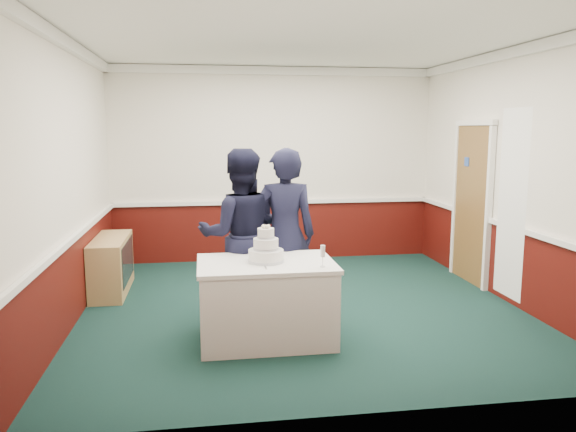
{
  "coord_description": "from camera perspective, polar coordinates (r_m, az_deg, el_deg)",
  "views": [
    {
      "loc": [
        -1.11,
        -6.21,
        2.07
      ],
      "look_at": [
        -0.18,
        -0.1,
        1.1
      ],
      "focal_mm": 35.0,
      "sensor_mm": 36.0,
      "label": 1
    }
  ],
  "objects": [
    {
      "name": "ground",
      "position": [
        6.64,
        1.39,
        -9.25
      ],
      "size": [
        5.0,
        5.0,
        0.0
      ],
      "primitive_type": "plane",
      "color": "#122C28",
      "rests_on": "ground"
    },
    {
      "name": "room_shell",
      "position": [
        6.92,
        1.2,
        8.06
      ],
      "size": [
        5.0,
        5.0,
        3.0
      ],
      "color": "silver",
      "rests_on": "ground"
    },
    {
      "name": "sideboard",
      "position": [
        7.49,
        -17.48,
        -4.77
      ],
      "size": [
        0.41,
        1.2,
        0.7
      ],
      "color": "#A78051",
      "rests_on": "ground"
    },
    {
      "name": "cake_table",
      "position": [
        5.55,
        -2.23,
        -8.57
      ],
      "size": [
        1.32,
        0.92,
        0.79
      ],
      "color": "white",
      "rests_on": "ground"
    },
    {
      "name": "wedding_cake",
      "position": [
        5.43,
        -2.26,
        -3.53
      ],
      "size": [
        0.35,
        0.35,
        0.36
      ],
      "color": "white",
      "rests_on": "cake_table"
    },
    {
      "name": "cake_knife",
      "position": [
        5.25,
        -2.33,
        -5.16
      ],
      "size": [
        0.02,
        0.22,
        0.0
      ],
      "primitive_type": "cube",
      "rotation": [
        0.0,
        0.0,
        -0.01
      ],
      "color": "silver",
      "rests_on": "cake_table"
    },
    {
      "name": "champagne_flute",
      "position": [
        5.23,
        3.55,
        -3.71
      ],
      "size": [
        0.05,
        0.05,
        0.21
      ],
      "color": "silver",
      "rests_on": "cake_table"
    },
    {
      "name": "person_man",
      "position": [
        6.07,
        -4.91,
        -1.93
      ],
      "size": [
        0.91,
        0.71,
        1.86
      ],
      "primitive_type": "imported",
      "rotation": [
        0.0,
        0.0,
        3.13
      ],
      "color": "black",
      "rests_on": "ground"
    },
    {
      "name": "person_woman",
      "position": [
        6.03,
        -0.37,
        -1.93
      ],
      "size": [
        0.7,
        0.48,
        1.87
      ],
      "primitive_type": "imported",
      "rotation": [
        0.0,
        0.0,
        3.09
      ],
      "color": "black",
      "rests_on": "ground"
    }
  ]
}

